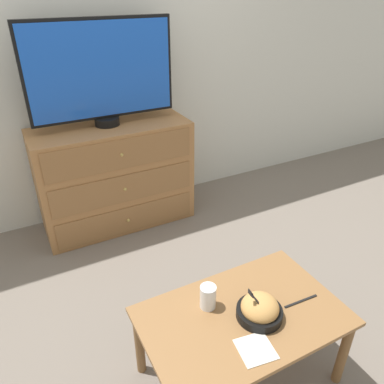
{
  "coord_description": "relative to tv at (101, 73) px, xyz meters",
  "views": [
    {
      "loc": [
        -0.58,
        -2.76,
        1.69
      ],
      "look_at": [
        0.14,
        -1.38,
        0.81
      ],
      "focal_mm": 35.0,
      "sensor_mm": 36.0,
      "label": 1
    }
  ],
  "objects": [
    {
      "name": "ground_plane",
      "position": [
        -0.06,
        0.22,
        -1.16
      ],
      "size": [
        12.0,
        12.0,
        0.0
      ],
      "primitive_type": "plane",
      "color": "#70665B"
    },
    {
      "name": "wall_back",
      "position": [
        -0.06,
        0.24,
        0.14
      ],
      "size": [
        12.0,
        0.05,
        2.6
      ],
      "color": "silver",
      "rests_on": "ground_plane"
    },
    {
      "name": "dresser",
      "position": [
        0.01,
        -0.03,
        -0.76
      ],
      "size": [
        1.12,
        0.46,
        0.8
      ],
      "color": "#9E6B3D",
      "rests_on": "ground_plane"
    },
    {
      "name": "tv",
      "position": [
        0.0,
        0.0,
        0.0
      ],
      "size": [
        1.0,
        0.17,
        0.7
      ],
      "color": "black",
      "rests_on": "dresser"
    },
    {
      "name": "coffee_table",
      "position": [
        0.09,
        -1.62,
        -0.81
      ],
      "size": [
        0.89,
        0.56,
        0.41
      ],
      "color": "olive",
      "rests_on": "ground_plane"
    },
    {
      "name": "takeout_bowl",
      "position": [
        0.15,
        -1.65,
        -0.71
      ],
      "size": [
        0.2,
        0.2,
        0.17
      ],
      "color": "black",
      "rests_on": "coffee_table"
    },
    {
      "name": "drink_cup",
      "position": [
        -0.02,
        -1.5,
        -0.7
      ],
      "size": [
        0.07,
        0.07,
        0.11
      ],
      "color": "#9E6638",
      "rests_on": "coffee_table"
    },
    {
      "name": "napkin",
      "position": [
        0.03,
        -1.79,
        -0.75
      ],
      "size": [
        0.16,
        0.16,
        0.0
      ],
      "color": "silver",
      "rests_on": "coffee_table"
    },
    {
      "name": "knife",
      "position": [
        0.37,
        -1.67,
        -0.74
      ],
      "size": [
        0.18,
        0.02,
        0.01
      ],
      "color": "black",
      "rests_on": "coffee_table"
    }
  ]
}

